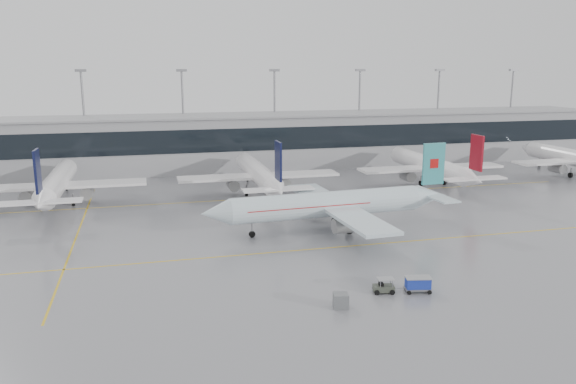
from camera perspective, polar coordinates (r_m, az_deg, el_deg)
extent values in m
plane|color=gray|center=(72.84, 2.36, -5.83)|extent=(320.00, 320.00, 0.00)
cube|color=gold|center=(72.84, 2.36, -5.83)|extent=(120.00, 0.25, 0.01)
cube|color=gold|center=(100.87, -2.54, -0.62)|extent=(120.00, 0.25, 0.01)
cube|color=gold|center=(84.93, -20.60, -3.96)|extent=(0.25, 60.00, 0.01)
cube|color=gray|center=(130.83, -5.47, 5.04)|extent=(180.00, 15.00, 12.00)
cube|color=black|center=(123.24, -4.93, 5.29)|extent=(180.00, 0.20, 5.00)
cube|color=gray|center=(130.17, -5.53, 7.74)|extent=(182.00, 16.00, 0.40)
cylinder|color=gray|center=(135.32, -19.96, 6.73)|extent=(0.50, 0.50, 22.00)
cube|color=gray|center=(134.79, -20.33, 11.50)|extent=(2.40, 1.00, 0.60)
cylinder|color=gray|center=(135.00, -10.57, 7.25)|extent=(0.50, 0.50, 22.00)
cube|color=gray|center=(134.47, -10.77, 12.05)|extent=(2.40, 1.00, 0.60)
cylinder|color=gray|center=(138.23, -1.36, 7.57)|extent=(0.50, 0.50, 22.00)
cube|color=gray|center=(137.71, -1.39, 12.26)|extent=(2.40, 1.00, 0.60)
cylinder|color=gray|center=(144.77, 7.23, 7.70)|extent=(0.50, 0.50, 22.00)
cube|color=gray|center=(144.27, 7.35, 12.18)|extent=(2.40, 1.00, 0.60)
cylinder|color=gray|center=(154.19, 14.93, 7.67)|extent=(0.50, 0.50, 22.00)
cube|color=gray|center=(153.73, 15.17, 11.87)|extent=(2.40, 1.00, 0.60)
cylinder|color=gray|center=(166.02, 21.63, 7.54)|extent=(0.50, 0.50, 22.00)
cube|color=gray|center=(165.59, 21.95, 11.43)|extent=(2.40, 1.00, 0.60)
cylinder|color=silver|center=(80.13, 3.92, -1.25)|extent=(28.12, 5.32, 3.67)
cone|color=silver|center=(75.84, -7.38, -2.13)|extent=(4.21, 3.90, 3.67)
cone|color=silver|center=(87.60, 14.17, -0.42)|extent=(5.81, 3.99, 3.67)
cube|color=silver|center=(80.78, 4.91, -1.45)|extent=(6.79, 30.52, 0.45)
cube|color=silver|center=(87.64, 14.30, -0.22)|extent=(3.49, 11.79, 0.25)
cube|color=teal|center=(86.87, 14.57, 2.79)|extent=(3.61, 0.56, 6.25)
cylinder|color=gray|center=(76.72, 5.92, -3.39)|extent=(3.72, 2.31, 2.10)
cylinder|color=gray|center=(85.28, 3.34, -1.71)|extent=(3.72, 2.31, 2.10)
cylinder|color=gray|center=(77.55, -3.68, -3.74)|extent=(0.20, 0.20, 1.60)
cylinder|color=black|center=(77.78, -3.67, -4.30)|extent=(0.92, 0.35, 0.90)
cylinder|color=gray|center=(79.41, 6.27, -3.32)|extent=(0.24, 0.24, 1.60)
cylinder|color=black|center=(79.63, 6.25, -3.87)|extent=(1.12, 0.51, 1.10)
cylinder|color=gray|center=(84.01, 4.83, -2.40)|extent=(0.24, 0.24, 1.60)
cylinder|color=black|center=(84.22, 4.82, -2.93)|extent=(1.12, 0.51, 1.10)
cube|color=#B70F0F|center=(86.86, 14.58, 2.84)|extent=(1.42, 0.53, 1.40)
cube|color=#B70F0F|center=(79.05, 1.90, -1.27)|extent=(18.19, 4.77, 0.12)
cylinder|color=white|center=(104.04, -22.39, 0.98)|extent=(3.59, 27.36, 3.59)
cone|color=white|center=(119.34, -21.40, 2.44)|extent=(3.59, 4.00, 3.59)
cone|color=white|center=(88.10, -23.78, -1.10)|extent=(3.59, 5.60, 3.59)
cube|color=white|center=(102.66, -22.48, 0.60)|extent=(29.64, 5.00, 0.45)
cube|color=white|center=(87.84, -23.82, -0.94)|extent=(11.40, 2.80, 0.25)
cube|color=#0D1133|center=(86.78, -24.11, 1.96)|extent=(0.35, 3.60, 6.12)
cylinder|color=gray|center=(104.24, -24.98, -0.30)|extent=(2.10, 3.60, 2.10)
cylinder|color=gray|center=(102.85, -19.73, -0.02)|extent=(2.10, 3.60, 2.10)
cylinder|color=gray|center=(114.91, -21.59, 0.75)|extent=(0.20, 0.20, 1.56)
cylinder|color=black|center=(115.06, -21.56, 0.37)|extent=(0.30, 0.90, 0.90)
cylinder|color=gray|center=(102.52, -23.89, -0.73)|extent=(0.24, 0.24, 1.56)
cylinder|color=black|center=(102.68, -23.85, -1.15)|extent=(0.45, 1.10, 1.10)
cylinder|color=gray|center=(101.76, -21.01, -0.58)|extent=(0.24, 0.24, 1.56)
cylinder|color=black|center=(101.92, -20.97, -1.00)|extent=(0.45, 1.10, 1.10)
cylinder|color=white|center=(104.89, -3.13, 2.00)|extent=(3.59, 27.36, 3.59)
cone|color=white|center=(120.09, -4.60, 3.32)|extent=(3.59, 4.00, 3.59)
cone|color=white|center=(89.11, -1.04, 0.13)|extent=(3.59, 5.60, 3.59)
cube|color=white|center=(103.52, -2.96, 1.64)|extent=(29.64, 5.00, 0.45)
cube|color=white|center=(88.85, -1.01, 0.29)|extent=(11.40, 2.80, 0.25)
cube|color=#0D1133|center=(87.81, -0.99, 3.17)|extent=(0.35, 3.60, 6.12)
cylinder|color=gray|center=(103.48, -5.61, 0.74)|extent=(2.10, 3.60, 2.10)
cylinder|color=gray|center=(105.32, -0.44, 1.01)|extent=(2.10, 3.60, 2.10)
cylinder|color=gray|center=(115.68, -4.15, 1.68)|extent=(0.20, 0.20, 1.56)
cylinder|color=black|center=(115.83, -4.14, 1.30)|extent=(0.30, 0.90, 0.90)
cylinder|color=gray|center=(102.50, -4.26, 0.33)|extent=(0.24, 0.24, 1.56)
cylinder|color=black|center=(102.67, -4.25, -0.10)|extent=(0.45, 1.10, 1.10)
cylinder|color=gray|center=(103.51, -1.43, 0.48)|extent=(0.24, 0.24, 1.56)
cylinder|color=black|center=(103.68, -1.42, 0.06)|extent=(0.45, 1.10, 1.10)
cylinder|color=white|center=(116.75, 13.99, 2.72)|extent=(3.59, 27.36, 3.59)
cone|color=white|center=(130.57, 10.75, 3.88)|extent=(3.59, 4.00, 3.59)
cone|color=white|center=(102.80, 18.31, 1.16)|extent=(3.59, 5.60, 3.59)
cube|color=white|center=(115.52, 14.33, 2.40)|extent=(29.64, 5.00, 0.45)
cube|color=white|center=(102.58, 18.38, 1.31)|extent=(11.40, 2.80, 0.25)
cube|color=maroon|center=(101.68, 18.61, 3.80)|extent=(0.35, 3.60, 6.12)
cylinder|color=gray|center=(114.02, 12.05, 1.62)|extent=(2.10, 3.60, 2.10)
cylinder|color=gray|center=(118.57, 16.21, 1.81)|extent=(2.10, 3.60, 2.10)
cylinder|color=gray|center=(126.54, 11.65, 2.39)|extent=(0.20, 0.20, 1.56)
cylinder|color=black|center=(126.67, 11.64, 2.05)|extent=(0.30, 0.90, 0.90)
cylinder|color=gray|center=(113.81, 13.36, 1.24)|extent=(0.24, 0.24, 1.56)
cylinder|color=black|center=(113.96, 13.34, 0.86)|extent=(0.45, 1.10, 1.10)
cylinder|color=gray|center=(116.30, 15.63, 1.36)|extent=(0.24, 0.24, 1.56)
cylinder|color=black|center=(116.45, 15.61, 0.98)|extent=(0.45, 1.10, 1.10)
cylinder|color=white|center=(136.78, 27.04, 3.12)|extent=(3.59, 27.36, 3.59)
cone|color=white|center=(148.76, 23.09, 4.14)|extent=(3.59, 4.00, 3.59)
cylinder|color=gray|center=(133.20, 25.68, 2.20)|extent=(2.10, 3.60, 2.10)
cylinder|color=gray|center=(145.22, 24.19, 2.83)|extent=(0.20, 0.20, 1.56)
cylinder|color=black|center=(145.34, 24.16, 2.53)|extent=(0.30, 0.90, 0.90)
cylinder|color=gray|center=(133.60, 26.79, 1.87)|extent=(0.24, 0.24, 1.56)
cylinder|color=black|center=(133.73, 26.76, 1.54)|extent=(0.45, 1.10, 1.10)
cube|color=#3D4237|center=(60.03, 9.68, -9.61)|extent=(2.35, 1.58, 0.63)
cube|color=gray|center=(59.69, 9.89, -8.67)|extent=(1.91, 1.49, 0.05)
cube|color=black|center=(59.83, 9.44, -9.26)|extent=(0.59, 0.79, 0.36)
cylinder|color=gray|center=(60.41, 11.20, -9.58)|extent=(1.07, 0.29, 0.07)
cylinder|color=gray|center=(59.26, 9.38, -9.24)|extent=(0.07, 0.07, 0.81)
cylinder|color=gray|center=(60.16, 9.18, -8.90)|extent=(0.07, 0.07, 0.81)
cylinder|color=gray|center=(59.53, 10.58, -9.19)|extent=(0.07, 0.07, 0.81)
cylinder|color=gray|center=(60.42, 10.36, -8.85)|extent=(0.07, 0.07, 0.81)
cylinder|color=black|center=(59.43, 9.02, -10.05)|extent=(0.56, 0.29, 0.54)
cylinder|color=black|center=(60.48, 8.80, -9.63)|extent=(0.56, 0.29, 0.54)
cylinder|color=black|center=(59.77, 10.56, -9.98)|extent=(0.56, 0.29, 0.54)
cylinder|color=black|center=(60.82, 10.31, -9.56)|extent=(0.56, 0.29, 0.54)
cube|color=gray|center=(60.92, 13.03, -9.52)|extent=(2.91, 1.86, 0.16)
cube|color=#1A2FA3|center=(60.69, 13.06, -8.97)|extent=(2.71, 1.74, 1.08)
cube|color=gray|center=(60.48, 13.09, -8.45)|extent=(2.92, 1.95, 0.09)
cylinder|color=black|center=(60.11, 12.20, -9.97)|extent=(0.47, 0.25, 0.45)
cylinder|color=black|center=(61.31, 11.88, -9.49)|extent=(0.47, 0.25, 0.45)
cylinder|color=black|center=(60.69, 14.19, -9.85)|extent=(0.47, 0.25, 0.45)
cylinder|color=black|center=(61.88, 13.83, -9.39)|extent=(0.47, 0.25, 0.45)
cube|color=slate|center=(55.92, 5.38, -10.93)|extent=(1.68, 1.60, 1.44)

